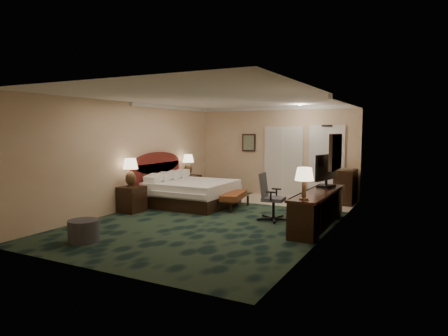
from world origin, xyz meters
The scene contains 25 objects.
floor centered at (0.00, 0.00, 0.00)m, with size 5.00×7.50×0.00m, color black.
ceiling centered at (0.00, 0.00, 2.70)m, with size 5.00×7.50×0.00m, color white.
wall_back centered at (0.00, 3.75, 1.35)m, with size 5.00×0.00×2.70m, color tan.
wall_front centered at (0.00, -3.75, 1.35)m, with size 5.00×0.00×2.70m, color tan.
wall_left centered at (-2.50, 0.00, 1.35)m, with size 0.00×7.50×2.70m, color tan.
wall_right centered at (2.50, 0.00, 1.35)m, with size 0.00×7.50×2.70m, color tan.
crown_molding centered at (0.00, 0.00, 2.65)m, with size 5.00×7.50×0.10m, color white, non-canonical shape.
tile_patch centered at (0.90, 2.90, 0.01)m, with size 3.20×1.70×0.01m, color #BDB19C.
headboard centered at (-2.44, 1.00, 0.70)m, with size 0.12×2.00×1.40m, color #541512, non-canonical shape.
entry_door centered at (1.55, 3.72, 1.05)m, with size 1.02×0.06×2.18m, color white.
closet_doors centered at (0.25, 3.71, 1.05)m, with size 1.20×0.06×2.10m, color beige.
wall_art centered at (-0.90, 3.71, 1.60)m, with size 0.45×0.06×0.55m, color #446554.
wall_mirror centered at (2.46, 0.60, 1.55)m, with size 0.05×0.95×0.75m, color white.
bed centered at (-1.38, 1.09, 0.32)m, with size 2.04×1.89×0.65m, color white.
nightstand_near centered at (-2.23, -0.32, 0.31)m, with size 0.50×0.58×0.63m, color black.
nightstand_far centered at (-2.22, 2.31, 0.32)m, with size 0.51×0.58×0.64m, color black.
lamp_near centered at (-2.24, -0.33, 0.97)m, with size 0.37×0.37×0.69m, color black, non-canonical shape.
lamp_far centered at (-2.24, 2.26, 0.95)m, with size 0.34×0.34×0.63m, color black, non-canonical shape.
bed_bench centered at (-0.18, 1.19, 0.21)m, with size 0.42×1.21×0.41m, color brown.
ottoman centered at (-1.27, -2.75, 0.20)m, with size 0.55×0.55×0.39m, color #333334.
desk centered at (2.20, 0.25, 0.37)m, with size 0.56×2.58×0.74m, color black.
tv centered at (2.19, 0.97, 1.11)m, with size 0.08×0.94×0.73m, color black.
desk_lamp centered at (2.21, -0.81, 1.04)m, with size 0.34×0.34×0.60m, color black, non-canonical shape.
desk_chair centered at (1.18, 0.40, 0.53)m, with size 0.61×0.58×1.06m, color #484954, non-canonical shape.
minibar centered at (2.20, 3.20, 0.47)m, with size 0.49×0.89×0.94m, color black.
Camera 1 is at (4.23, -7.83, 2.01)m, focal length 32.00 mm.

